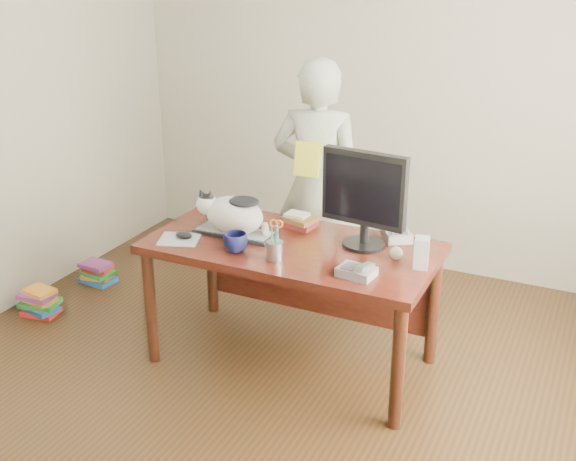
% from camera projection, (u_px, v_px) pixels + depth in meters
% --- Properties ---
extents(room, '(4.50, 4.50, 4.50)m').
position_uv_depth(room, '(236.00, 170.00, 3.27)').
color(room, black).
rests_on(room, ground).
extents(desk, '(1.60, 0.80, 0.75)m').
position_uv_depth(desk, '(298.00, 263.00, 4.12)').
color(desk, black).
rests_on(desk, ground).
extents(keyboard, '(0.46, 0.18, 0.03)m').
position_uv_depth(keyboard, '(235.00, 233.00, 4.12)').
color(keyboard, black).
rests_on(keyboard, desk).
extents(cat, '(0.45, 0.23, 0.26)m').
position_uv_depth(cat, '(232.00, 213.00, 4.08)').
color(cat, white).
rests_on(cat, keyboard).
extents(monitor, '(0.48, 0.26, 0.54)m').
position_uv_depth(monitor, '(364.00, 194.00, 3.85)').
color(monitor, black).
rests_on(monitor, desk).
extents(pen_cup, '(0.10, 0.10, 0.23)m').
position_uv_depth(pen_cup, '(275.00, 248.00, 3.79)').
color(pen_cup, '#9C9BA1').
rests_on(pen_cup, desk).
extents(mousepad, '(0.28, 0.26, 0.00)m').
position_uv_depth(mousepad, '(179.00, 239.00, 4.06)').
color(mousepad, '#B1B7BD').
rests_on(mousepad, desk).
extents(mouse, '(0.12, 0.09, 0.04)m').
position_uv_depth(mouse, '(184.00, 235.00, 4.06)').
color(mouse, black).
rests_on(mouse, mousepad).
extents(coffee_mug, '(0.18, 0.18, 0.10)m').
position_uv_depth(coffee_mug, '(235.00, 242.00, 3.89)').
color(coffee_mug, '#0D1034').
rests_on(coffee_mug, desk).
extents(phone, '(0.20, 0.16, 0.08)m').
position_uv_depth(phone, '(357.00, 271.00, 3.61)').
color(phone, slate).
rests_on(phone, desk).
extents(speaker, '(0.09, 0.10, 0.16)m').
position_uv_depth(speaker, '(421.00, 253.00, 3.69)').
color(speaker, '#A5A5A7').
rests_on(speaker, desk).
extents(baseball, '(0.07, 0.07, 0.07)m').
position_uv_depth(baseball, '(396.00, 253.00, 3.80)').
color(baseball, beige).
rests_on(baseball, desk).
extents(book_stack, '(0.23, 0.18, 0.08)m').
position_uv_depth(book_stack, '(299.00, 221.00, 4.24)').
color(book_stack, '#541616').
rests_on(book_stack, desk).
extents(calculator, '(0.22, 0.23, 0.06)m').
position_uv_depth(calculator, '(397.00, 234.00, 4.06)').
color(calculator, slate).
rests_on(calculator, desk).
extents(person, '(0.65, 0.47, 1.66)m').
position_uv_depth(person, '(318.00, 185.00, 4.71)').
color(person, silver).
rests_on(person, ground).
extents(held_book, '(0.17, 0.11, 0.22)m').
position_uv_depth(held_book, '(307.00, 159.00, 4.48)').
color(held_book, yellow).
rests_on(held_book, person).
extents(book_pile_a, '(0.27, 0.22, 0.18)m').
position_uv_depth(book_pile_a, '(40.00, 302.00, 4.78)').
color(book_pile_a, red).
rests_on(book_pile_a, ground).
extents(book_pile_b, '(0.26, 0.20, 0.15)m').
position_uv_depth(book_pile_b, '(98.00, 273.00, 5.23)').
color(book_pile_b, '#194F99').
rests_on(book_pile_b, ground).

